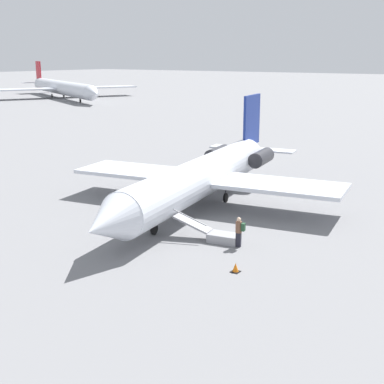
# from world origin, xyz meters

# --- Properties ---
(ground_plane) EXTENTS (600.00, 600.00, 0.00)m
(ground_plane) POSITION_xyz_m (0.00, 0.00, 0.00)
(ground_plane) COLOR slate
(airplane_main) EXTENTS (27.15, 20.44, 7.22)m
(airplane_main) POSITION_xyz_m (-0.91, -0.16, 2.17)
(airplane_main) COLOR silver
(airplane_main) RESTS_ON ground
(airplane_far_right) EXTENTS (39.03, 48.84, 9.05)m
(airplane_far_right) POSITION_xyz_m (-63.90, -86.20, 2.68)
(airplane_far_right) COLOR silver
(airplane_far_right) RESTS_ON ground
(boarding_stairs) EXTENTS (1.72, 4.13, 1.77)m
(boarding_stairs) POSITION_xyz_m (5.36, 4.94, 0.38)
(boarding_stairs) COLOR #99999E
(boarding_stairs) RESTS_ON ground
(passenger) EXTENTS (0.38, 0.56, 1.74)m
(passenger) POSITION_xyz_m (5.49, 6.48, 1.00)
(passenger) COLOR #23232D
(passenger) RESTS_ON ground
(traffic_cone_near_stairs) EXTENTS (0.43, 0.43, 0.48)m
(traffic_cone_near_stairs) POSITION_xyz_m (8.74, 8.17, 0.22)
(traffic_cone_near_stairs) COLOR black
(traffic_cone_near_stairs) RESTS_ON ground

